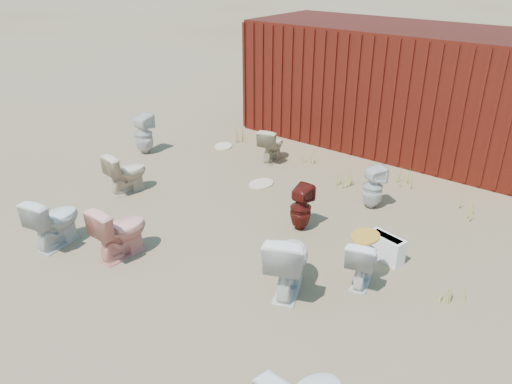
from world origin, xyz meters
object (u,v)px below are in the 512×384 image
Objects in this scene: toilet_back_a at (144,134)px; toilet_back_beige_left at (126,172)px; toilet_back_e at (373,187)px; loose_tank at (386,248)px; toilet_back_beige_right at (272,144)px; shipping_container at (394,87)px; toilet_front_a at (54,220)px; toilet_front_c at (288,261)px; toilet_front_maroon at (301,208)px; toilet_back_yellowlid at (363,260)px; toilet_front_pink at (120,230)px.

toilet_back_a reaches higher than toilet_back_beige_left.
toilet_back_e is 1.43× the size of loose_tank.
toilet_back_a is at bearing 17.24° from toilet_back_beige_right.
shipping_container reaches higher than toilet_front_a.
toilet_front_c reaches higher than toilet_front_maroon.
shipping_container reaches higher than toilet_back_beige_right.
toilet_front_c is 0.95m from toilet_back_yellowlid.
toilet_front_a is at bearing -105.32° from shipping_container.
toilet_front_c is 3.77m from toilet_back_beige_left.
toilet_back_beige_left is at bearing -157.37° from loose_tank.
toilet_front_a is 1.81m from toilet_back_beige_left.
toilet_front_a is 0.90× the size of toilet_front_c.
toilet_front_maroon is at bearing -82.26° from shipping_container.
toilet_back_beige_right is 2.51m from toilet_back_e.
toilet_front_a is 4.76m from toilet_back_e.
toilet_front_c is 1.52m from loose_tank.
toilet_front_pink is at bearing -98.17° from shipping_container.
shipping_container is at bearing -141.35° from toilet_back_a.
toilet_back_yellowlid is (2.82, 1.44, -0.06)m from toilet_front_pink.
toilet_back_yellowlid is (3.25, -2.51, -0.01)m from toilet_back_beige_right.
toilet_back_e reaches higher than loose_tank.
toilet_front_pink is (-0.91, -6.36, -0.82)m from shipping_container.
loose_tank is (0.83, -1.25, -0.18)m from toilet_back_e.
loose_tank is (3.77, 2.49, -0.20)m from toilet_front_a.
shipping_container is 7.90× the size of toilet_front_a.
toilet_front_a is at bearing 84.22° from toilet_back_e.
toilet_back_a is (-4.18, 0.61, 0.06)m from toilet_front_maroon.
toilet_front_c is 1.31× the size of toilet_back_yellowlid.
loose_tank is (1.34, 0.03, -0.17)m from toilet_front_maroon.
toilet_back_beige_left is 4.44m from loose_tank.
toilet_back_beige_left is at bearing -39.57° from toilet_front_pink.
loose_tank is at bearing -142.23° from toilet_front_pink.
toilet_back_e is at bearing -82.89° from toilet_back_yellowlid.
toilet_front_pink is at bearing 11.09° from toilet_back_yellowlid.
toilet_back_beige_left is at bearing 123.47° from toilet_back_a.
shipping_container reaches higher than toilet_back_e.
toilet_front_a reaches higher than toilet_back_e.
toilet_front_pink is 3.98m from toilet_back_beige_right.
toilet_back_a is at bearing -41.64° from toilet_back_beige_left.
toilet_front_a reaches higher than loose_tank.
toilet_front_maroon is 2.69m from toilet_back_beige_right.
shipping_container is 7.84× the size of toilet_front_pink.
toilet_front_pink reaches higher than toilet_front_a.
toilet_front_c is (3.13, 1.13, 0.04)m from toilet_front_a.
shipping_container is at bearing -96.92° from toilet_front_pink.
toilet_front_c is at bearing 32.40° from toilet_back_yellowlid.
toilet_back_yellowlid is 0.90× the size of toilet_back_e.
loose_tank is at bearing -161.93° from toilet_back_beige_left.
toilet_front_a is 4.52m from loose_tank.
toilet_front_a is 1.14× the size of toilet_back_beige_right.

